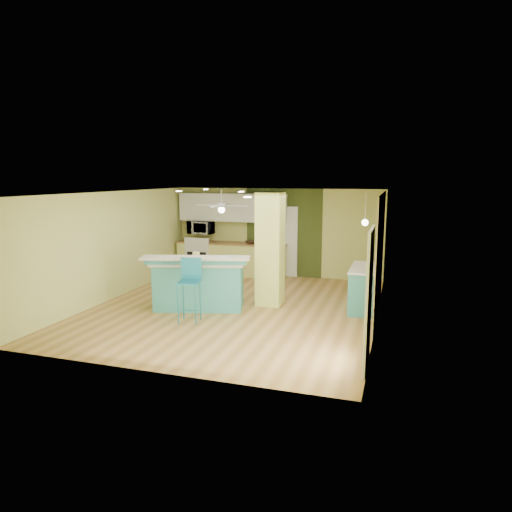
{
  "coord_description": "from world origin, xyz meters",
  "views": [
    {
      "loc": [
        3.35,
        -9.06,
        2.85
      ],
      "look_at": [
        0.35,
        0.4,
        1.1
      ],
      "focal_mm": 32.0,
      "sensor_mm": 36.0,
      "label": 1
    }
  ],
  "objects_px": {
    "bar_stool": "(190,279)",
    "fruit_bowl": "(251,242)",
    "side_counter": "(365,288)",
    "peninsula": "(199,283)",
    "canister": "(196,256)"
  },
  "relations": [
    {
      "from": "side_counter",
      "to": "fruit_bowl",
      "type": "height_order",
      "value": "fruit_bowl"
    },
    {
      "from": "peninsula",
      "to": "fruit_bowl",
      "type": "xyz_separation_m",
      "value": [
        0.08,
        3.39,
        0.43
      ]
    },
    {
      "from": "peninsula",
      "to": "fruit_bowl",
      "type": "distance_m",
      "value": 3.42
    },
    {
      "from": "side_counter",
      "to": "bar_stool",
      "type": "bearing_deg",
      "value": -149.6
    },
    {
      "from": "side_counter",
      "to": "peninsula",
      "type": "bearing_deg",
      "value": -164.31
    },
    {
      "from": "bar_stool",
      "to": "side_counter",
      "type": "distance_m",
      "value": 3.76
    },
    {
      "from": "bar_stool",
      "to": "canister",
      "type": "xyz_separation_m",
      "value": [
        -0.34,
        1.03,
        0.28
      ]
    },
    {
      "from": "fruit_bowl",
      "to": "peninsula",
      "type": "bearing_deg",
      "value": -91.31
    },
    {
      "from": "canister",
      "to": "fruit_bowl",
      "type": "bearing_deg",
      "value": 86.65
    },
    {
      "from": "bar_stool",
      "to": "fruit_bowl",
      "type": "bearing_deg",
      "value": 82.81
    },
    {
      "from": "bar_stool",
      "to": "canister",
      "type": "bearing_deg",
      "value": 99.17
    },
    {
      "from": "fruit_bowl",
      "to": "canister",
      "type": "relative_size",
      "value": 2.07
    },
    {
      "from": "fruit_bowl",
      "to": "canister",
      "type": "height_order",
      "value": "canister"
    },
    {
      "from": "side_counter",
      "to": "canister",
      "type": "relative_size",
      "value": 8.81
    },
    {
      "from": "canister",
      "to": "side_counter",
      "type": "bearing_deg",
      "value": 13.54
    }
  ]
}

